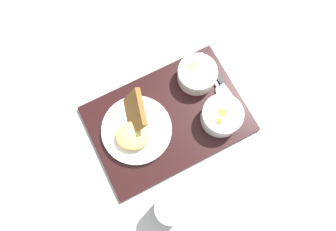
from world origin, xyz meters
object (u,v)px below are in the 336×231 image
Objects in this scene: spoon at (216,84)px; glass_water at (171,207)px; bowl_salad at (222,116)px; plate_main at (135,129)px; bowl_soup at (197,74)px; knife at (217,77)px.

glass_water is (0.24, 0.29, 0.03)m from spoon.
plate_main reaches higher than bowl_salad.
spoon is (-0.05, 0.04, -0.03)m from bowl_soup.
bowl_salad is 0.13m from knife.
bowl_salad is 0.14m from bowl_soup.
spoon is (0.01, 0.02, -0.00)m from knife.
bowl_salad is 0.58× the size of plate_main.
plate_main is 0.27m from spoon.
bowl_salad is 0.63× the size of knife.
glass_water is at bearing -52.87° from knife.
glass_water reaches higher than plate_main.
plate_main reaches higher than knife.
glass_water reaches higher than spoon.
plate_main is 1.10× the size of knife.
bowl_salad reaches higher than knife.
glass_water is (-0.02, 0.23, 0.02)m from plate_main.
bowl_soup is 0.69× the size of spoon.
knife is at bearing -107.85° from bowl_salad.
knife is (-0.28, -0.08, -0.01)m from plate_main.
bowl_soup reaches higher than spoon.
bowl_salad is at bearing -139.23° from glass_water.
spoon is at bearing -168.31° from plate_main.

